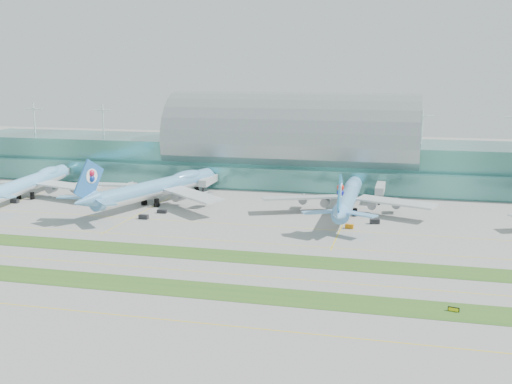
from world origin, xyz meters
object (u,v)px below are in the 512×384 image
(airliner_a, at_px, (30,182))
(airliner_c, at_px, (348,197))
(airliner_b, at_px, (158,187))
(terminal, at_px, (292,153))
(taxiway_sign_east, at_px, (454,309))

(airliner_a, xyz_separation_m, airliner_c, (135.72, 1.79, -0.18))
(airliner_b, bearing_deg, airliner_a, -161.48)
(airliner_a, bearing_deg, airliner_b, -5.10)
(airliner_a, height_order, airliner_c, airliner_a)
(airliner_c, bearing_deg, airliner_a, -179.97)
(terminal, height_order, airliner_a, terminal)
(airliner_b, distance_m, taxiway_sign_east, 145.19)
(terminal, distance_m, airliner_a, 120.67)
(airliner_a, relative_size, airliner_b, 0.95)
(airliner_a, bearing_deg, airliner_c, -4.55)
(terminal, xyz_separation_m, airliner_b, (-43.79, -63.12, -7.10))
(airliner_b, xyz_separation_m, airliner_c, (77.07, 1.58, -0.74))
(airliner_a, distance_m, airliner_c, 135.73)
(taxiway_sign_east, bearing_deg, terminal, 127.10)
(terminal, distance_m, airliner_b, 77.15)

